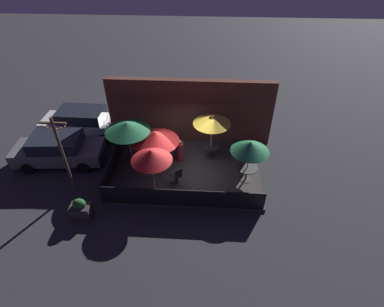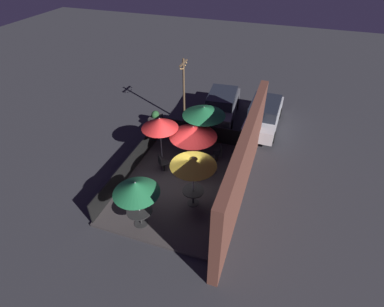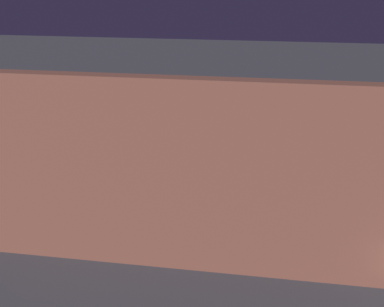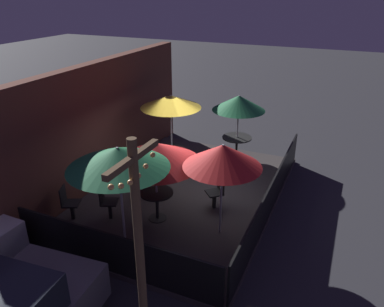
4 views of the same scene
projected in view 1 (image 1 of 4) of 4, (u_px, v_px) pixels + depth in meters
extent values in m
plane|color=#2D2D33|center=(187.00, 170.00, 14.99)|extent=(60.00, 60.00, 0.00)
cube|color=#383333|center=(187.00, 169.00, 14.96)|extent=(7.16, 5.01, 0.12)
cube|color=brown|center=(190.00, 111.00, 16.02)|extent=(8.76, 0.36, 3.61)
cube|color=black|center=(182.00, 198.00, 12.70)|extent=(6.96, 0.05, 0.95)
cube|color=black|center=(115.00, 158.00, 14.79)|extent=(0.05, 4.81, 0.95)
cylinder|color=#B2B2B7|center=(248.00, 162.00, 13.63)|extent=(0.05, 0.05, 2.19)
cone|color=#1E6B3D|center=(250.00, 147.00, 13.11)|extent=(1.73, 1.73, 0.49)
cylinder|color=#B2B2B7|center=(211.00, 138.00, 14.88)|extent=(0.05, 0.05, 2.45)
cone|color=gold|center=(212.00, 120.00, 14.24)|extent=(1.82, 1.82, 0.37)
cylinder|color=#B2B2B7|center=(157.00, 150.00, 14.41)|extent=(0.05, 0.05, 2.08)
cone|color=red|center=(155.00, 137.00, 13.93)|extent=(2.24, 2.24, 0.52)
cylinder|color=#B2B2B7|center=(130.00, 144.00, 14.45)|extent=(0.05, 0.05, 2.46)
cone|color=#1E6B3D|center=(127.00, 127.00, 13.83)|extent=(2.13, 2.13, 0.45)
cylinder|color=#B2B2B7|center=(153.00, 171.00, 13.07)|extent=(0.05, 0.05, 2.27)
cone|color=red|center=(151.00, 155.00, 12.53)|extent=(1.77, 1.77, 0.52)
cylinder|color=black|center=(245.00, 179.00, 14.30)|extent=(0.54, 0.54, 0.02)
cylinder|color=black|center=(246.00, 174.00, 14.08)|extent=(0.08, 0.08, 0.72)
cylinder|color=black|center=(247.00, 167.00, 13.85)|extent=(0.99, 0.99, 0.04)
cylinder|color=black|center=(210.00, 157.00, 15.63)|extent=(0.49, 0.49, 0.02)
cylinder|color=black|center=(211.00, 152.00, 15.41)|extent=(0.08, 0.08, 0.72)
cylinder|color=black|center=(211.00, 146.00, 15.18)|extent=(0.90, 0.90, 0.04)
cylinder|color=black|center=(158.00, 166.00, 15.05)|extent=(0.46, 0.46, 0.02)
cylinder|color=black|center=(157.00, 161.00, 14.83)|extent=(0.08, 0.08, 0.73)
cylinder|color=black|center=(157.00, 154.00, 14.59)|extent=(0.83, 0.83, 0.04)
cube|color=black|center=(147.00, 140.00, 16.49)|extent=(0.11, 0.11, 0.43)
cube|color=black|center=(147.00, 136.00, 16.35)|extent=(0.53, 0.53, 0.04)
cube|color=black|center=(146.00, 131.00, 16.33)|extent=(0.38, 0.19, 0.44)
cube|color=black|center=(176.00, 179.00, 13.99)|extent=(0.11, 0.11, 0.43)
cube|color=black|center=(176.00, 175.00, 13.84)|extent=(0.57, 0.57, 0.04)
cube|color=black|center=(178.00, 174.00, 13.59)|extent=(0.31, 0.29, 0.44)
cube|color=black|center=(152.00, 149.00, 15.80)|extent=(0.10, 0.10, 0.45)
cube|color=black|center=(152.00, 145.00, 15.64)|extent=(0.52, 0.52, 0.04)
cube|color=black|center=(151.00, 140.00, 15.63)|extent=(0.38, 0.18, 0.44)
cylinder|color=maroon|center=(180.00, 152.00, 15.17)|extent=(0.56, 0.56, 1.02)
sphere|color=tan|center=(179.00, 142.00, 14.79)|extent=(0.21, 0.21, 0.21)
cube|color=#332D2D|center=(81.00, 211.00, 12.50)|extent=(0.83, 0.58, 0.64)
ellipsoid|color=#235128|center=(79.00, 204.00, 12.24)|extent=(0.54, 0.43, 0.49)
cylinder|color=brown|center=(64.00, 157.00, 12.68)|extent=(0.12, 0.12, 3.93)
cube|color=brown|center=(52.00, 123.00, 11.62)|extent=(1.10, 0.08, 0.08)
sphere|color=#F4B260|center=(42.00, 126.00, 11.73)|extent=(0.07, 0.07, 0.07)
sphere|color=#F4B260|center=(47.00, 128.00, 11.77)|extent=(0.07, 0.07, 0.07)
sphere|color=#F4B260|center=(52.00, 129.00, 11.79)|extent=(0.07, 0.07, 0.07)
sphere|color=#F4B260|center=(57.00, 129.00, 11.78)|extent=(0.07, 0.07, 0.07)
sphere|color=#F4B260|center=(61.00, 128.00, 11.74)|extent=(0.07, 0.07, 0.07)
sphere|color=#F4B260|center=(65.00, 127.00, 11.68)|extent=(0.07, 0.07, 0.07)
cube|color=#5B5B60|center=(59.00, 152.00, 15.06)|extent=(4.49, 2.04, 0.70)
cube|color=#1E232D|center=(56.00, 142.00, 14.65)|extent=(2.52, 1.75, 0.60)
cylinder|color=black|center=(92.00, 148.00, 15.93)|extent=(0.65, 0.23, 0.64)
cylinder|color=black|center=(83.00, 168.00, 14.66)|extent=(0.65, 0.23, 0.64)
cylinder|color=black|center=(40.00, 148.00, 15.89)|extent=(0.65, 0.23, 0.64)
cylinder|color=black|center=(28.00, 168.00, 14.62)|extent=(0.65, 0.23, 0.64)
cube|color=silver|center=(84.00, 125.00, 17.08)|extent=(4.62, 1.80, 0.70)
cube|color=#1E232D|center=(81.00, 115.00, 16.68)|extent=(2.56, 1.62, 0.60)
cylinder|color=black|center=(113.00, 123.00, 17.84)|extent=(0.64, 0.19, 0.64)
cylinder|color=black|center=(105.00, 139.00, 16.57)|extent=(0.64, 0.19, 0.64)
cylinder|color=black|center=(67.00, 121.00, 18.02)|extent=(0.64, 0.19, 0.64)
cylinder|color=black|center=(55.00, 137.00, 16.75)|extent=(0.64, 0.19, 0.64)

